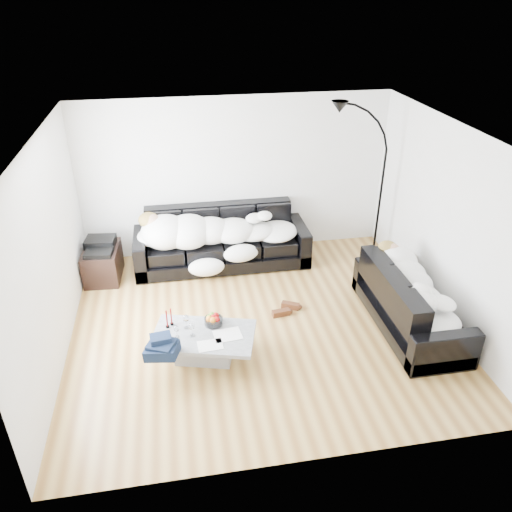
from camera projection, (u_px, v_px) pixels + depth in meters
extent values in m
plane|color=#92602B|center=(260.00, 324.00, 6.80)|extent=(5.00, 5.00, 0.00)
cube|color=silver|center=(235.00, 177.00, 8.11)|extent=(5.00, 0.02, 2.60)
cube|color=silver|center=(49.00, 256.00, 5.80)|extent=(0.02, 4.50, 2.60)
cube|color=silver|center=(447.00, 224.00, 6.55)|extent=(0.02, 4.50, 2.60)
plane|color=white|center=(261.00, 135.00, 5.54)|extent=(5.00, 5.00, 0.00)
cube|color=black|center=(222.00, 238.00, 8.05)|extent=(2.78, 0.96, 0.91)
cube|color=black|center=(411.00, 300.00, 6.60)|extent=(0.87, 2.02, 0.82)
ellipsoid|color=#0D4F5E|center=(391.00, 257.00, 6.97)|extent=(0.42, 0.38, 0.20)
cube|color=#939699|center=(204.00, 346.00, 6.13)|extent=(1.37, 1.01, 0.36)
cylinder|color=white|center=(214.00, 319.00, 6.18)|extent=(0.24, 0.24, 0.14)
cylinder|color=white|center=(186.00, 322.00, 6.10)|extent=(0.09, 0.09, 0.19)
cylinder|color=white|center=(177.00, 332.00, 5.95)|extent=(0.07, 0.07, 0.16)
cylinder|color=white|center=(192.00, 330.00, 5.97)|extent=(0.10, 0.10, 0.19)
cylinder|color=maroon|center=(167.00, 319.00, 6.09)|extent=(0.06, 0.06, 0.25)
cylinder|color=maroon|center=(171.00, 317.00, 6.15)|extent=(0.05, 0.05, 0.24)
cube|color=silver|center=(228.00, 335.00, 6.02)|extent=(0.36, 0.29, 0.01)
cube|color=silver|center=(210.00, 345.00, 5.85)|extent=(0.31, 0.23, 0.01)
cube|color=black|center=(103.00, 263.00, 7.74)|extent=(0.56, 0.78, 0.51)
cube|color=black|center=(100.00, 245.00, 7.59)|extent=(0.48, 0.39, 0.13)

